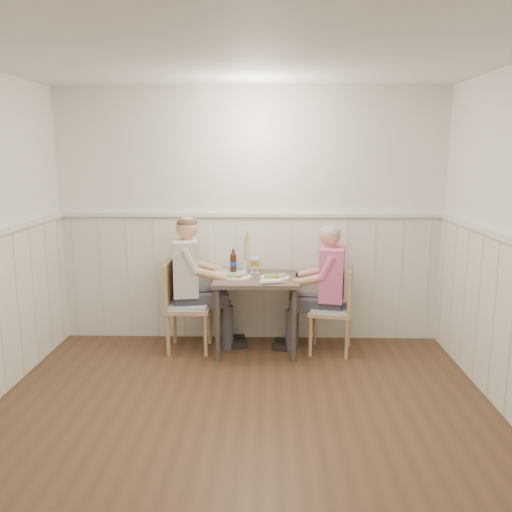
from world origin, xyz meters
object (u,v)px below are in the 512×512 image
at_px(man_in_pink, 327,298).
at_px(beer_bottle, 233,262).
at_px(diner_cream, 190,293).
at_px(dining_table, 257,288).
at_px(grass_vase, 244,252).
at_px(chair_right, 336,307).
at_px(chair_left, 183,302).

relative_size(man_in_pink, beer_bottle, 5.43).
bearing_deg(man_in_pink, diner_cream, 177.85).
relative_size(dining_table, man_in_pink, 0.63).
distance_m(dining_table, beer_bottle, 0.39).
relative_size(dining_table, grass_vase, 1.86).
bearing_deg(dining_table, chair_right, -2.45).
bearing_deg(chair_left, diner_cream, 50.01).
relative_size(chair_right, diner_cream, 0.63).
distance_m(dining_table, chair_right, 0.81).
bearing_deg(dining_table, man_in_pink, 0.71).
distance_m(chair_right, man_in_pink, 0.12).
xyz_separation_m(beer_bottle, grass_vase, (0.11, 0.08, 0.09)).
xyz_separation_m(chair_left, beer_bottle, (0.48, 0.23, 0.37)).
height_order(chair_right, grass_vase, grass_vase).
xyz_separation_m(dining_table, man_in_pink, (0.70, 0.01, -0.10)).
bearing_deg(diner_cream, dining_table, -5.12).
distance_m(dining_table, grass_vase, 0.45).
relative_size(dining_table, chair_right, 0.95).
distance_m(chair_right, beer_bottle, 1.13).
xyz_separation_m(chair_left, grass_vase, (0.59, 0.31, 0.46)).
relative_size(chair_right, chair_left, 0.95).
relative_size(man_in_pink, grass_vase, 2.95).
xyz_separation_m(chair_left, man_in_pink, (1.43, 0.02, 0.05)).
relative_size(beer_bottle, grass_vase, 0.54).
relative_size(chair_right, man_in_pink, 0.66).
distance_m(diner_cream, grass_vase, 0.69).
relative_size(diner_cream, beer_bottle, 5.74).
relative_size(dining_table, diner_cream, 0.60).
bearing_deg(grass_vase, chair_left, -152.73).
bearing_deg(man_in_pink, dining_table, -179.29).
height_order(dining_table, chair_right, chair_right).
xyz_separation_m(chair_right, chair_left, (-1.51, 0.02, 0.02)).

